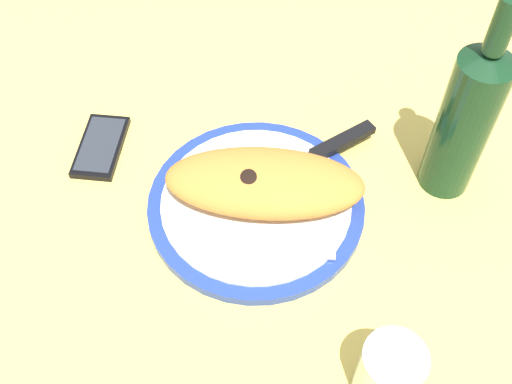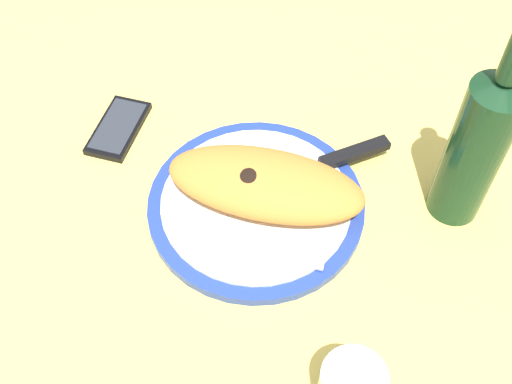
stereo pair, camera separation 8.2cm
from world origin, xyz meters
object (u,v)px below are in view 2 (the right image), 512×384
knife (333,161)px  calzone (265,184)px  plate (256,205)px  smartphone (118,128)px  wine_bottle (477,146)px  fork (276,253)px

knife → calzone: bearing=-134.6°
plate → smartphone: 25.04cm
plate → wine_bottle: bearing=14.9°
fork → smartphone: size_ratio=1.29×
smartphone → calzone: bearing=-18.3°
fork → wine_bottle: 27.75cm
smartphone → wine_bottle: 50.67cm
wine_bottle → knife: bearing=173.2°
fork → knife: knife is taller
calzone → wine_bottle: size_ratio=0.87×
knife → plate: bearing=-135.0°
plate → fork: bearing=-59.0°
plate → smartphone: bearing=158.9°
knife → smartphone: bearing=179.9°
fork → knife: (4.48, 16.28, 0.29)cm
calzone → wine_bottle: 26.67cm
plate → fork: 8.66cm
plate → fork: fork is taller
plate → knife: size_ratio=1.38×
calzone → wine_bottle: (24.85, 5.97, 7.62)cm
plate → calzone: (1.03, 0.92, 3.84)cm
knife → smartphone: 32.32cm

